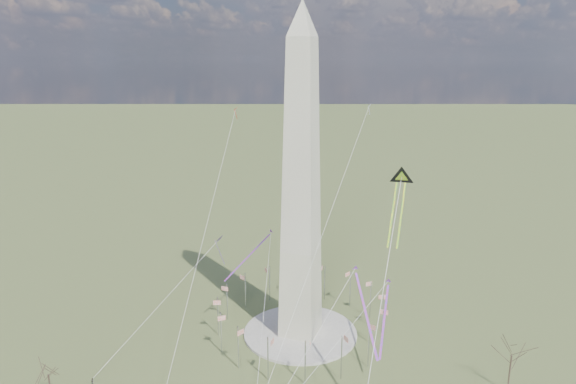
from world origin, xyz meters
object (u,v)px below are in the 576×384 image
(washington_monument, at_px, (301,188))
(tree_near, at_px, (512,353))
(person_west, at_px, (93,381))
(kite_delta_black, at_px, (401,181))

(washington_monument, bearing_deg, tree_near, -7.41)
(person_west, xyz_separation_m, kite_delta_black, (71.71, 49.27, 50.60))
(tree_near, relative_size, kite_delta_black, 0.73)
(tree_near, bearing_deg, kite_delta_black, 158.98)
(tree_near, bearing_deg, washington_monument, 172.59)
(washington_monument, xyz_separation_m, kite_delta_black, (28.30, 4.59, 3.52))
(kite_delta_black, bearing_deg, washington_monument, 4.94)
(washington_monument, bearing_deg, person_west, -134.18)
(washington_monument, distance_m, person_west, 78.08)
(tree_near, xyz_separation_m, kite_delta_black, (-32.54, 12.50, 40.17))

